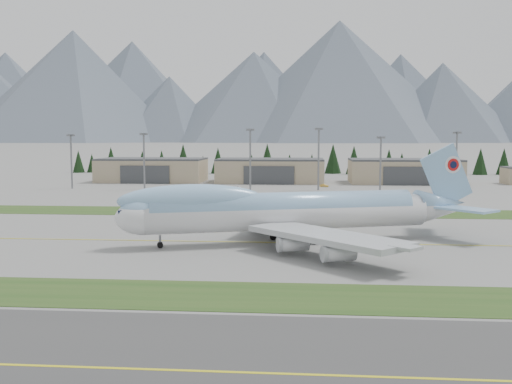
# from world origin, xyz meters

# --- Properties ---
(ground) EXTENTS (7000.00, 7000.00, 0.00)m
(ground) POSITION_xyz_m (0.00, 0.00, 0.00)
(ground) COLOR slate
(ground) RESTS_ON ground
(grass_strip_near) EXTENTS (400.00, 14.00, 0.08)m
(grass_strip_near) POSITION_xyz_m (0.00, -38.00, 0.00)
(grass_strip_near) COLOR #264719
(grass_strip_near) RESTS_ON ground
(grass_strip_far) EXTENTS (400.00, 18.00, 0.08)m
(grass_strip_far) POSITION_xyz_m (0.00, 45.00, 0.00)
(grass_strip_far) COLOR #264719
(grass_strip_far) RESTS_ON ground
(asphalt_taxiway) EXTENTS (400.00, 32.00, 0.04)m
(asphalt_taxiway) POSITION_xyz_m (0.00, -62.00, 0.00)
(asphalt_taxiway) COLOR #323232
(asphalt_taxiway) RESTS_ON ground
(taxiway_line_main) EXTENTS (400.00, 0.40, 0.02)m
(taxiway_line_main) POSITION_xyz_m (0.00, 0.00, 0.00)
(taxiway_line_main) COLOR gold
(taxiway_line_main) RESTS_ON ground
(taxiway_line_near) EXTENTS (400.00, 0.40, 0.02)m
(taxiway_line_near) POSITION_xyz_m (0.00, -62.00, 0.00)
(taxiway_line_near) COLOR gold
(taxiway_line_near) RESTS_ON ground
(boeing_747_freighter) EXTENTS (73.32, 60.74, 19.36)m
(boeing_747_freighter) POSITION_xyz_m (-4.02, 0.13, 6.39)
(boeing_747_freighter) COLOR silver
(boeing_747_freighter) RESTS_ON ground
(hangar_left) EXTENTS (48.00, 26.60, 10.80)m
(hangar_left) POSITION_xyz_m (-70.00, 149.90, 5.39)
(hangar_left) COLOR tan
(hangar_left) RESTS_ON ground
(hangar_center) EXTENTS (48.00, 26.60, 10.80)m
(hangar_center) POSITION_xyz_m (-15.00, 149.90, 5.39)
(hangar_center) COLOR tan
(hangar_center) RESTS_ON ground
(hangar_right) EXTENTS (48.00, 26.60, 10.80)m
(hangar_right) POSITION_xyz_m (45.00, 149.90, 5.39)
(hangar_right) COLOR tan
(hangar_right) RESTS_ON ground
(floodlight_masts) EXTENTS (153.60, 7.81, 24.10)m
(floodlight_masts) POSITION_xyz_m (-13.73, 110.05, 15.77)
(floodlight_masts) COLOR slate
(floodlight_masts) RESTS_ON ground
(service_vehicle_a) EXTENTS (2.52, 3.84, 1.21)m
(service_vehicle_a) POSITION_xyz_m (-25.97, 116.24, 0.00)
(service_vehicle_a) COLOR white
(service_vehicle_a) RESTS_ON ground
(service_vehicle_b) EXTENTS (3.91, 2.51, 1.22)m
(service_vehicle_b) POSITION_xyz_m (8.50, 126.08, 0.00)
(service_vehicle_b) COLOR gold
(service_vehicle_b) RESTS_ON ground
(service_vehicle_c) EXTENTS (1.72, 3.82, 1.09)m
(service_vehicle_c) POSITION_xyz_m (56.35, 131.65, 0.00)
(service_vehicle_c) COLOR #B8B7BC
(service_vehicle_c) RESTS_ON ground
(conifer_belt) EXTENTS (274.82, 16.08, 16.94)m
(conifer_belt) POSITION_xyz_m (3.77, 212.27, 7.22)
(conifer_belt) COLOR black
(conifer_belt) RESTS_ON ground
(mountain_ridge_front) EXTENTS (4231.78, 1180.22, 493.42)m
(mountain_ridge_front) POSITION_xyz_m (-16.64, 2232.39, 216.55)
(mountain_ridge_front) COLOR #495562
(mountain_ridge_front) RESTS_ON ground
(mountain_ridge_rear) EXTENTS (4472.75, 1050.48, 525.24)m
(mountain_ridge_rear) POSITION_xyz_m (94.79, 2900.00, 249.03)
(mountain_ridge_rear) COLOR #495562
(mountain_ridge_rear) RESTS_ON ground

